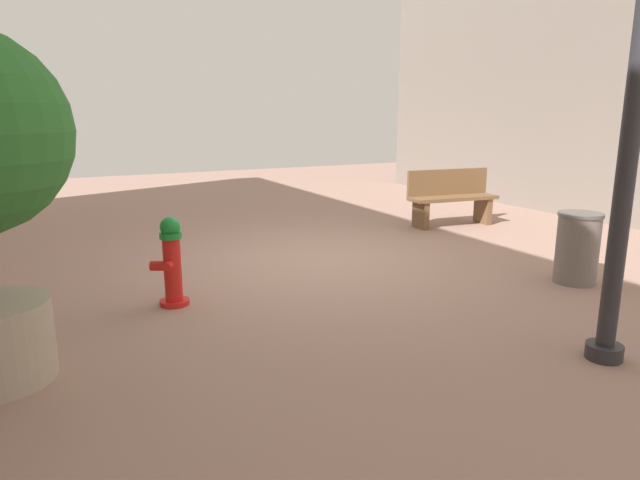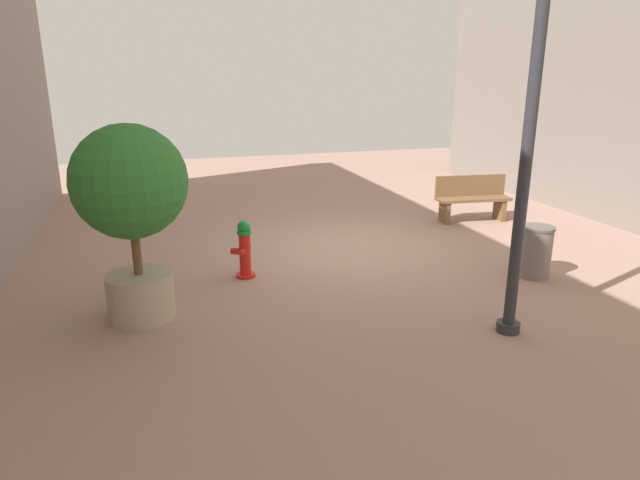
# 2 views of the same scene
# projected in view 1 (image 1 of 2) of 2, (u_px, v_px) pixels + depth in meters

# --- Properties ---
(ground_plane) EXTENTS (23.40, 23.40, 0.00)m
(ground_plane) POSITION_uv_depth(u_px,v_px,m) (320.00, 260.00, 7.31)
(ground_plane) COLOR #9E7A6B
(fire_hydrant) EXTENTS (0.36, 0.39, 0.90)m
(fire_hydrant) POSITION_uv_depth(u_px,v_px,m) (172.00, 261.00, 5.51)
(fire_hydrant) COLOR red
(fire_hydrant) RESTS_ON ground_plane
(bench_near) EXTENTS (1.59, 0.61, 0.95)m
(bench_near) POSITION_uv_depth(u_px,v_px,m) (451.00, 197.00, 9.47)
(bench_near) COLOR brown
(bench_near) RESTS_ON ground_plane
(trash_bin) EXTENTS (0.48, 0.48, 0.81)m
(trash_bin) POSITION_uv_depth(u_px,v_px,m) (577.00, 248.00, 6.26)
(trash_bin) COLOR slate
(trash_bin) RESTS_ON ground_plane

